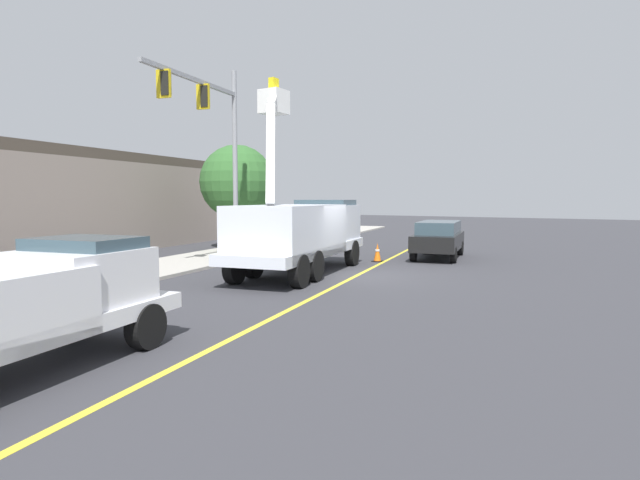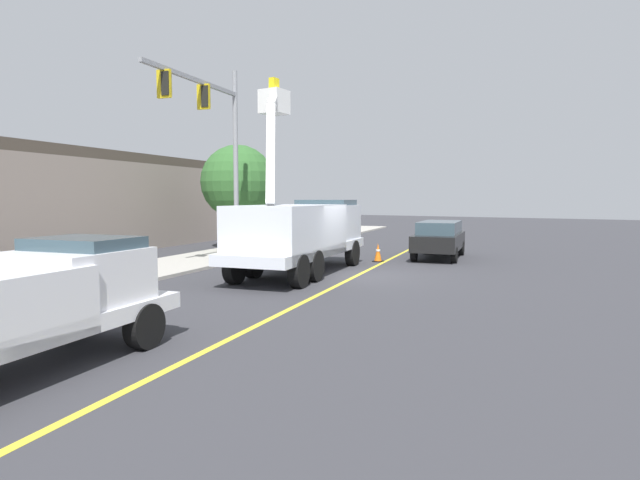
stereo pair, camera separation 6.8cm
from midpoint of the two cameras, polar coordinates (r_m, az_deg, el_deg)
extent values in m
plane|color=#38383D|center=(18.50, 3.94, -3.95)|extent=(120.00, 120.00, 0.00)
cube|color=#B2ADA3|center=(21.90, -15.79, -2.62)|extent=(59.56, 15.13, 0.12)
cube|color=yellow|center=(18.50, 3.94, -3.94)|extent=(49.09, 9.82, 0.01)
cube|color=white|center=(18.84, -2.34, -1.03)|extent=(8.53, 4.04, 0.36)
cube|color=white|center=(21.22, 0.37, 1.70)|extent=(3.03, 2.81, 1.60)
cube|color=#384C56|center=(21.39, 0.55, 3.59)|extent=(2.18, 2.41, 0.64)
cube|color=white|center=(17.88, -3.55, 0.97)|extent=(5.63, 3.47, 1.80)
cube|color=white|center=(17.17, -5.58, 9.45)|extent=(1.38, 1.06, 3.37)
cube|color=white|center=(19.31, -5.36, 14.93)|extent=(2.34, 1.72, 1.01)
cube|color=white|center=(20.61, -5.21, 14.90)|extent=(0.90, 0.90, 0.90)
cube|color=yellow|center=(20.72, -5.23, 16.53)|extent=(0.36, 0.24, 0.60)
cylinder|color=black|center=(21.95, -2.18, -1.22)|extent=(1.09, 0.53, 1.04)
cylinder|color=black|center=(21.20, 3.46, -1.44)|extent=(1.09, 0.53, 1.04)
cylinder|color=black|center=(18.03, -7.44, -2.54)|extent=(1.09, 0.53, 1.04)
cylinder|color=black|center=(17.11, -0.74, -2.89)|extent=(1.09, 0.53, 1.04)
cylinder|color=black|center=(16.89, -9.51, -3.05)|extent=(1.09, 0.53, 1.04)
cylinder|color=black|center=(15.90, -2.43, -3.47)|extent=(1.09, 0.53, 1.04)
cube|color=white|center=(9.43, -30.58, -8.33)|extent=(5.90, 3.14, 0.30)
cube|color=white|center=(10.14, -25.31, -4.10)|extent=(2.35, 2.29, 1.10)
cube|color=#384C56|center=(10.22, -24.60, -1.30)|extent=(1.66, 1.99, 0.56)
cylinder|color=black|center=(11.38, -26.29, -7.72)|extent=(0.88, 0.46, 0.84)
cylinder|color=black|center=(10.12, -18.81, -8.99)|extent=(0.88, 0.46, 0.84)
cube|color=black|center=(24.36, 12.84, -0.11)|extent=(5.08, 2.79, 0.70)
cube|color=#384C56|center=(24.47, 12.91, 1.31)|extent=(3.71, 2.31, 0.60)
cylinder|color=black|center=(22.69, 14.43, -1.63)|extent=(0.71, 0.37, 0.68)
cylinder|color=black|center=(22.92, 10.17, -1.49)|extent=(0.71, 0.37, 0.68)
cylinder|color=black|center=(25.93, 15.16, -0.88)|extent=(0.71, 0.37, 0.68)
cylinder|color=black|center=(26.13, 11.42, -0.77)|extent=(0.71, 0.37, 0.68)
cube|color=black|center=(22.65, 6.25, -2.34)|extent=(0.40, 0.40, 0.04)
cone|color=orange|center=(22.60, 6.26, -1.32)|extent=(0.32, 0.32, 0.76)
cylinder|color=white|center=(22.59, 6.27, -1.13)|extent=(0.20, 0.20, 0.08)
cylinder|color=gray|center=(23.99, -9.41, 8.06)|extent=(0.22, 0.22, 8.44)
cube|color=gray|center=(21.75, -13.83, 16.81)|extent=(6.25, 1.38, 0.16)
cube|color=gold|center=(22.16, -12.86, 15.15)|extent=(0.23, 0.57, 1.00)
cube|color=black|center=(22.11, -12.63, 15.18)|extent=(0.26, 0.35, 0.84)
cube|color=gold|center=(20.12, -16.95, 16.16)|extent=(0.23, 0.57, 1.00)
cube|color=black|center=(20.06, -16.71, 16.20)|extent=(0.26, 0.35, 0.84)
cube|color=gray|center=(31.58, -26.26, 3.33)|extent=(28.77, 14.48, 4.60)
cube|color=#4C4238|center=(31.65, -26.43, 7.94)|extent=(28.77, 14.48, 0.50)
cylinder|color=brown|center=(28.54, -9.13, 1.28)|extent=(0.32, 0.32, 2.24)
sphere|color=#33662D|center=(28.51, -9.20, 6.34)|extent=(4.00, 4.00, 4.00)
camera|label=1|loc=(0.03, -90.12, -0.01)|focal=29.04mm
camera|label=2|loc=(0.03, 89.88, 0.01)|focal=29.04mm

